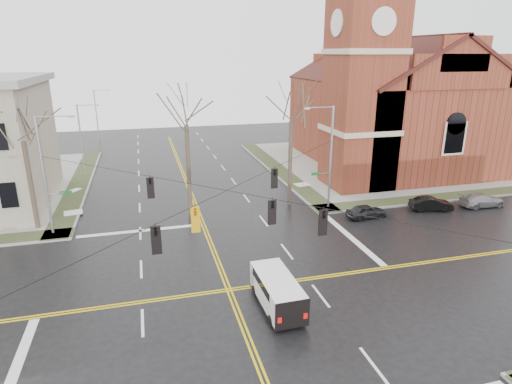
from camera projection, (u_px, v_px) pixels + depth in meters
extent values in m
plane|color=black|center=(229.00, 290.00, 25.33)|extent=(120.00, 120.00, 0.00)
cube|color=gray|center=(382.00, 163.00, 54.41)|extent=(30.00, 30.00, 0.15)
cube|color=#2B381E|center=(279.00, 169.00, 50.99)|extent=(2.00, 30.00, 0.02)
cube|color=#2B381E|center=(457.00, 195.00, 41.71)|extent=(30.00, 2.00, 0.02)
cube|color=#2B381E|center=(79.00, 183.00, 45.48)|extent=(2.00, 30.00, 0.02)
cube|color=gold|center=(227.00, 290.00, 25.29)|extent=(0.12, 100.00, 0.01)
cube|color=gold|center=(231.00, 289.00, 25.35)|extent=(0.12, 100.00, 0.01)
cube|color=gold|center=(229.00, 291.00, 25.21)|extent=(100.00, 0.12, 0.01)
cube|color=gold|center=(228.00, 289.00, 25.43)|extent=(100.00, 0.12, 0.01)
cube|color=silver|center=(140.00, 231.00, 33.74)|extent=(9.50, 0.50, 0.01)
cube|color=silver|center=(10.00, 383.00, 18.15)|extent=(0.50, 9.50, 0.01)
cube|color=silver|center=(351.00, 237.00, 32.50)|extent=(0.50, 9.50, 0.01)
cube|color=brown|center=(362.00, 89.00, 42.02)|extent=(6.00, 6.00, 20.00)
cylinder|color=silver|center=(384.00, 21.00, 37.36)|extent=(2.40, 0.15, 2.40)
cylinder|color=silver|center=(337.00, 23.00, 39.41)|extent=(0.15, 2.40, 2.40)
cube|color=brown|center=(388.00, 122.00, 54.05)|extent=(18.00, 24.00, 10.00)
cube|color=brown|center=(341.00, 159.00, 47.14)|extent=(2.00, 5.00, 4.40)
cylinder|color=gray|center=(331.00, 158.00, 37.27)|extent=(0.20, 0.20, 9.00)
cylinder|color=gray|center=(324.00, 173.00, 37.54)|extent=(1.20, 0.06, 0.06)
cube|color=#0E531B|center=(316.00, 174.00, 37.37)|extent=(0.90, 0.04, 0.25)
cylinder|color=gray|center=(320.00, 107.00, 35.61)|extent=(2.40, 0.08, 0.08)
cube|color=gray|center=(307.00, 108.00, 35.33)|extent=(0.50, 0.22, 0.15)
cylinder|color=gray|center=(44.00, 177.00, 31.62)|extent=(0.20, 0.20, 9.00)
cylinder|color=gray|center=(56.00, 193.00, 32.18)|extent=(1.20, 0.06, 0.06)
cube|color=#0E531B|center=(66.00, 193.00, 32.35)|extent=(0.90, 0.04, 0.25)
cylinder|color=gray|center=(53.00, 116.00, 30.55)|extent=(2.40, 0.08, 0.08)
cube|color=gray|center=(71.00, 116.00, 30.86)|extent=(0.50, 0.22, 0.15)
cylinder|color=black|center=(227.00, 190.00, 23.40)|extent=(23.02, 23.02, 0.03)
cylinder|color=black|center=(227.00, 190.00, 23.40)|extent=(23.02, 23.02, 0.03)
imported|color=black|center=(156.00, 240.00, 18.98)|extent=(0.21, 0.26, 1.30)
imported|color=black|center=(274.00, 179.00, 28.29)|extent=(0.21, 0.26, 1.30)
imported|color=orange|center=(195.00, 220.00, 21.31)|extent=(0.21, 0.26, 1.30)
imported|color=black|center=(151.00, 188.00, 26.33)|extent=(0.21, 0.26, 1.30)
imported|color=black|center=(323.00, 223.00, 20.95)|extent=(0.21, 0.26, 1.30)
imported|color=black|center=(272.00, 212.00, 22.29)|extent=(0.21, 0.26, 1.30)
cylinder|color=gray|center=(81.00, 141.00, 47.11)|extent=(0.16, 0.16, 8.00)
cylinder|color=gray|center=(87.00, 105.00, 46.15)|extent=(2.00, 0.07, 0.07)
cube|color=gray|center=(96.00, 105.00, 46.41)|extent=(0.45, 0.20, 0.13)
cylinder|color=gray|center=(97.00, 116.00, 65.48)|extent=(0.16, 0.16, 8.00)
cylinder|color=gray|center=(101.00, 90.00, 64.52)|extent=(2.00, 0.07, 0.07)
cube|color=gray|center=(108.00, 90.00, 64.78)|extent=(0.45, 0.20, 0.13)
cube|color=white|center=(277.00, 291.00, 23.26)|extent=(1.89, 4.68, 1.49)
cube|color=white|center=(267.00, 277.00, 25.08)|extent=(1.81, 0.83, 1.05)
cube|color=black|center=(265.00, 268.00, 25.21)|extent=(1.62, 0.14, 0.70)
cube|color=black|center=(276.00, 281.00, 23.27)|extent=(1.88, 3.19, 0.48)
cube|color=#B70C0A|center=(280.00, 320.00, 20.97)|extent=(0.21, 0.07, 0.30)
cube|color=#B70C0A|center=(305.00, 316.00, 21.33)|extent=(0.21, 0.07, 0.30)
cube|color=black|center=(277.00, 303.00, 23.49)|extent=(1.94, 4.72, 0.09)
cylinder|color=black|center=(255.00, 290.00, 24.67)|extent=(0.24, 0.64, 0.63)
cylinder|color=black|center=(282.00, 286.00, 25.10)|extent=(0.24, 0.64, 0.63)
cylinder|color=black|center=(272.00, 321.00, 21.87)|extent=(0.24, 0.64, 0.63)
cylinder|color=black|center=(301.00, 316.00, 22.30)|extent=(0.24, 0.64, 0.63)
imported|color=black|center=(366.00, 211.00, 36.23)|extent=(3.50, 1.58, 1.17)
imported|color=black|center=(431.00, 204.00, 37.94)|extent=(3.89, 2.12, 1.22)
imported|color=#949396|center=(482.00, 200.00, 38.94)|extent=(4.19, 1.74, 1.21)
cylinder|color=#3D3027|center=(31.00, 186.00, 32.94)|extent=(0.36, 0.36, 6.92)
cylinder|color=#3D3027|center=(189.00, 171.00, 35.63)|extent=(0.36, 0.36, 7.69)
cylinder|color=#3D3027|center=(290.00, 163.00, 38.32)|extent=(0.36, 0.36, 7.58)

